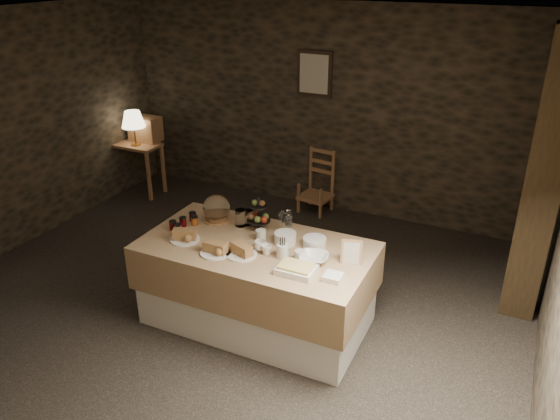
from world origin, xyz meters
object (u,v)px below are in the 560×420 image
at_px(fruit_stand, 259,216).
at_px(console_table, 136,153).
at_px(chair, 317,184).
at_px(table_lamp, 133,120).
at_px(timber_column, 543,183).
at_px(wine_rack, 145,129).
at_px(buffet_table, 257,278).

bearing_deg(fruit_stand, console_table, 148.97).
height_order(console_table, chair, chair).
height_order(table_lamp, fruit_stand, table_lamp).
xyz_separation_m(console_table, timber_column, (5.05, -0.75, 0.71)).
relative_size(table_lamp, wine_rack, 1.12).
xyz_separation_m(buffet_table, timber_column, (2.14, 1.22, 0.84)).
relative_size(table_lamp, timber_column, 0.18).
bearing_deg(wine_rack, table_lamp, -90.00).
xyz_separation_m(buffet_table, wine_rack, (-2.86, 2.15, 0.44)).
xyz_separation_m(table_lamp, timber_column, (5.00, -0.70, 0.22)).
xyz_separation_m(table_lamp, fruit_stand, (2.74, -1.63, -0.16)).
distance_m(table_lamp, fruit_stand, 3.19).
bearing_deg(buffet_table, wine_rack, 143.10).
bearing_deg(wine_rack, console_table, -105.52).
relative_size(table_lamp, chair, 0.74).
bearing_deg(console_table, table_lamp, -45.00).
bearing_deg(chair, wine_rack, -164.30).
xyz_separation_m(buffet_table, table_lamp, (-2.86, 1.92, 0.62)).
relative_size(chair, timber_column, 0.24).
height_order(chair, timber_column, timber_column).
xyz_separation_m(buffet_table, chair, (-0.43, 2.51, -0.09)).
distance_m(table_lamp, wine_rack, 0.30).
bearing_deg(console_table, buffet_table, -34.07).
xyz_separation_m(chair, timber_column, (2.57, -1.29, 0.94)).
bearing_deg(timber_column, buffet_table, -150.28).
height_order(wine_rack, fruit_stand, fruit_stand).
relative_size(wine_rack, chair, 0.66).
relative_size(buffet_table, console_table, 2.77).
bearing_deg(chair, timber_column, -19.39).
distance_m(buffet_table, timber_column, 2.60).
relative_size(buffet_table, wine_rack, 4.76).
bearing_deg(fruit_stand, chair, 97.80).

